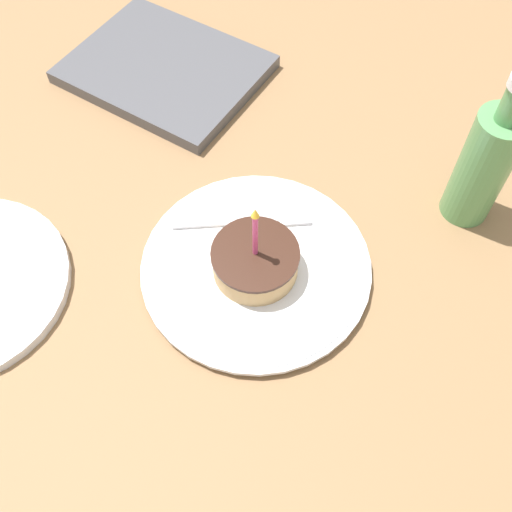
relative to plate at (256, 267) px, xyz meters
name	(u,v)px	position (x,y,z in m)	size (l,w,h in m)	color
ground_plane	(278,280)	(0.02, 0.01, -0.03)	(2.40, 2.40, 0.04)	olive
plate	(256,267)	(0.00, 0.00, 0.00)	(0.28, 0.28, 0.01)	silver
cake_slice	(255,261)	(0.00, -0.01, 0.03)	(0.10, 0.10, 0.12)	tan
fork	(252,220)	(-0.04, 0.05, 0.01)	(0.15, 0.12, 0.00)	silver
bottle	(485,164)	(0.18, 0.22, 0.08)	(0.06, 0.06, 0.22)	#599959
marble_board	(165,69)	(-0.30, 0.22, 0.00)	(0.28, 0.22, 0.02)	#4C4C51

